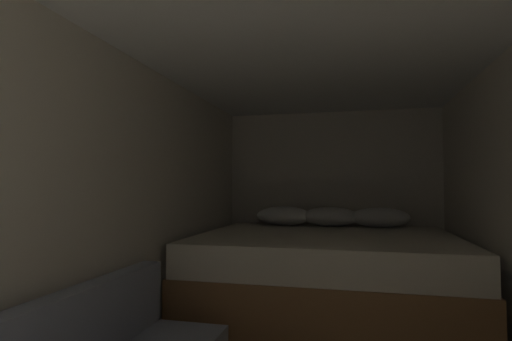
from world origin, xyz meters
name	(u,v)px	position (x,y,z in m)	size (l,w,h in m)	color
wall_back	(332,205)	(0.00, 3.99, 1.03)	(2.38, 0.05, 2.05)	beige
wall_left	(114,220)	(-1.16, 1.65, 1.03)	(0.05, 4.64, 2.05)	beige
ceiling_slab	(308,29)	(0.00, 1.65, 2.08)	(2.38, 4.64, 0.05)	white
bed	(327,280)	(0.00, 3.04, 0.43)	(2.16, 1.81, 1.02)	olive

